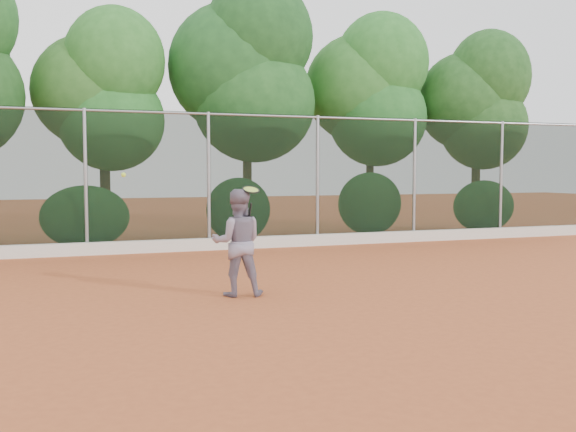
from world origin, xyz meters
name	(u,v)px	position (x,y,z in m)	size (l,w,h in m)	color
ground	(310,301)	(0.00, 0.00, 0.00)	(80.00, 80.00, 0.00)	#B05229
concrete_curb	(211,244)	(0.00, 6.82, 0.15)	(24.00, 0.20, 0.30)	silver
tennis_player	(237,243)	(-0.94, 0.79, 0.86)	(0.83, 0.65, 1.72)	slate
chainlink_fence	(209,177)	(0.00, 7.00, 1.86)	(24.09, 0.09, 3.50)	black
foliage_backdrop	(173,85)	(-0.55, 8.98, 4.40)	(23.70, 3.63, 7.55)	#422C19
tennis_racket	(251,192)	(-0.73, 0.71, 1.67)	(0.30, 0.29, 0.55)	black
tennis_ball_in_flight	(124,175)	(-2.71, 0.61, 1.95)	(0.07, 0.07, 0.07)	#CDF838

